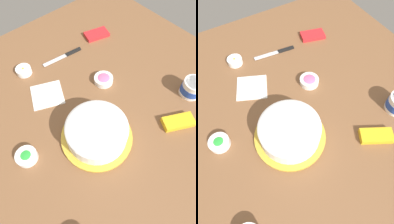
{
  "view_description": "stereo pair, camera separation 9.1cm",
  "coord_description": "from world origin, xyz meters",
  "views": [
    {
      "loc": [
        -0.35,
        -0.4,
        0.81
      ],
      "look_at": [
        -0.04,
        -0.04,
        0.04
      ],
      "focal_mm": 32.61,
      "sensor_mm": 36.0,
      "label": 1
    },
    {
      "loc": [
        -0.28,
        -0.45,
        0.81
      ],
      "look_at": [
        -0.04,
        -0.04,
        0.04
      ],
      "focal_mm": 32.61,
      "sensor_mm": 36.0,
      "label": 2
    }
  ],
  "objects": [
    {
      "name": "sprinkle_bowl_yellow",
      "position": [
        -0.16,
        0.41,
        0.02
      ],
      "size": [
        0.08,
        0.08,
        0.03
      ],
      "color": "white",
      "rests_on": "ground_plane"
    },
    {
      "name": "candy_box_upper",
      "position": [
        0.33,
        0.39,
        0.01
      ],
      "size": [
        0.16,
        0.11,
        0.02
      ],
      "primitive_type": "cube",
      "rotation": [
        0.0,
        0.0,
        -0.27
      ],
      "color": "red",
      "rests_on": "ground_plane"
    },
    {
      "name": "frosted_cake",
      "position": [
        -0.12,
        -0.12,
        0.06
      ],
      "size": [
        0.31,
        0.31,
        0.12
      ],
      "color": "gold",
      "rests_on": "ground_plane"
    },
    {
      "name": "sprinkle_bowl_pink",
      "position": [
        0.12,
        0.09,
        0.02
      ],
      "size": [
        0.1,
        0.1,
        0.04
      ],
      "color": "white",
      "rests_on": "ground_plane"
    },
    {
      "name": "paper_napkin",
      "position": [
        -0.15,
        0.21,
        0.0
      ],
      "size": [
        0.2,
        0.2,
        0.01
      ],
      "primitive_type": "cube",
      "rotation": [
        0.0,
        0.0,
        -0.42
      ],
      "color": "white",
      "rests_on": "ground_plane"
    },
    {
      "name": "candy_box_lower",
      "position": [
        0.2,
        -0.31,
        0.01
      ],
      "size": [
        0.16,
        0.13,
        0.03
      ],
      "primitive_type": "cube",
      "rotation": [
        0.0,
        0.0,
        -0.49
      ],
      "color": "yellow",
      "rests_on": "ground_plane"
    },
    {
      "name": "sprinkle_bowl_green",
      "position": [
        -0.39,
        -0.0,
        0.02
      ],
      "size": [
        0.09,
        0.09,
        0.03
      ],
      "color": "white",
      "rests_on": "ground_plane"
    },
    {
      "name": "ground_plane",
      "position": [
        0.0,
        0.0,
        0.0
      ],
      "size": [
        1.54,
        1.54,
        0.0
      ],
      "primitive_type": "plane",
      "color": "brown"
    },
    {
      "name": "frosting_tub",
      "position": [
        0.39,
        -0.24,
        0.04
      ],
      "size": [
        0.1,
        0.1,
        0.08
      ],
      "color": "white",
      "rests_on": "ground_plane"
    },
    {
      "name": "spreading_knife",
      "position": [
        0.08,
        0.37,
        0.01
      ],
      "size": [
        0.24,
        0.05,
        0.01
      ],
      "color": "silver",
      "rests_on": "ground_plane"
    }
  ]
}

